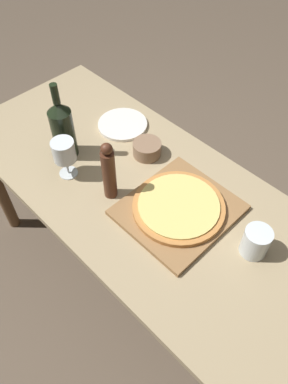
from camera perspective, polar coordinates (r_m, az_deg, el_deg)
name	(u,v)px	position (r m, az deg, el deg)	size (l,w,h in m)	color
ground_plane	(144,278)	(2.02, 0.07, -12.92)	(12.00, 12.00, 0.00)	brown
dining_table	(145,204)	(1.48, 0.09, -1.90)	(0.71, 1.68, 0.72)	#9E8966
cutting_board	(178,210)	(1.34, 5.24, -2.73)	(0.39, 0.35, 0.02)	olive
pizza	(179,206)	(1.33, 5.30, -2.19)	(0.33, 0.33, 0.02)	#BC7A3D
wine_bottle	(63,129)	(1.49, -12.31, 9.41)	(0.09, 0.09, 0.33)	black
pepper_mill	(109,172)	(1.31, -5.38, 3.07)	(0.05, 0.05, 0.25)	#4C2819
wine_glass	(64,152)	(1.41, -12.11, 6.00)	(0.09, 0.09, 0.16)	silver
small_bowl	(147,149)	(1.52, 0.47, 6.62)	(0.12, 0.12, 0.06)	#84664C
drinking_tumbler	(256,242)	(1.26, 16.66, -7.28)	(0.09, 0.09, 0.11)	silver
dinner_plate	(123,124)	(1.67, -3.28, 10.25)	(0.22, 0.22, 0.01)	silver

